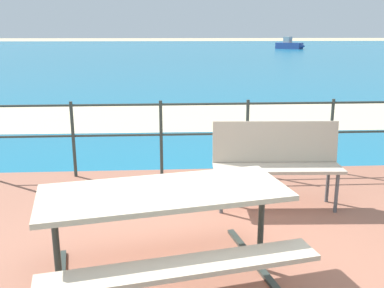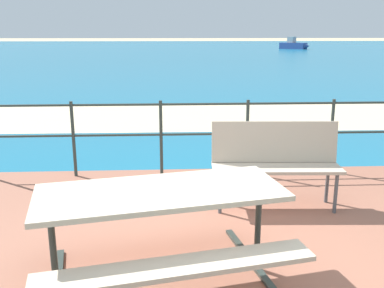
# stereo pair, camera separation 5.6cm
# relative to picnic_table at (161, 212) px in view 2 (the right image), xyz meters

# --- Properties ---
(ground_plane) EXTENTS (240.00, 240.00, 0.00)m
(ground_plane) POSITION_rel_picnic_table_xyz_m (0.54, 0.27, -0.67)
(ground_plane) COLOR tan
(patio_paving) EXTENTS (6.40, 5.20, 0.06)m
(patio_paving) POSITION_rel_picnic_table_xyz_m (0.54, 0.27, -0.64)
(patio_paving) COLOR #935B47
(patio_paving) RESTS_ON ground
(sea_water) EXTENTS (90.00, 90.00, 0.01)m
(sea_water) POSITION_rel_picnic_table_xyz_m (0.54, 40.27, -0.66)
(sea_water) COLOR #196B8E
(sea_water) RESTS_ON ground
(beach_strip) EXTENTS (54.03, 3.99, 0.01)m
(beach_strip) POSITION_rel_picnic_table_xyz_m (0.54, 7.20, -0.66)
(beach_strip) COLOR beige
(beach_strip) RESTS_ON ground
(picnic_table) EXTENTS (2.08, 1.73, 0.79)m
(picnic_table) POSITION_rel_picnic_table_xyz_m (0.00, 0.00, 0.00)
(picnic_table) COLOR #BCAD93
(picnic_table) RESTS_ON patio_paving
(park_bench) EXTENTS (1.44, 0.48, 0.96)m
(park_bench) POSITION_rel_picnic_table_xyz_m (1.25, 1.52, -0.03)
(park_bench) COLOR tan
(park_bench) RESTS_ON patio_paving
(railing_fence) EXTENTS (5.94, 0.04, 1.04)m
(railing_fence) POSITION_rel_picnic_table_xyz_m (0.54, 2.66, 0.04)
(railing_fence) COLOR #2D3833
(railing_fence) RESTS_ON patio_paving
(boat_near) EXTENTS (3.10, 2.97, 1.35)m
(boat_near) POSITION_rel_picnic_table_xyz_m (14.16, 45.88, -0.22)
(boat_near) COLOR #2D478C
(boat_near) RESTS_ON sea_water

